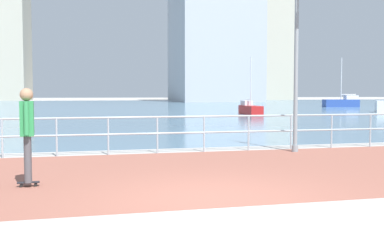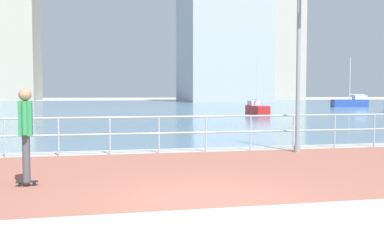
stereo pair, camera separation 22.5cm
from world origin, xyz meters
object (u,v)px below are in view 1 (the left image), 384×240
sailboat_teal (342,102)px  sailboat_gray (250,109)px  lamppost (300,49)px  skateboarder (27,127)px

sailboat_teal → sailboat_gray: (-17.61, -14.97, -0.13)m
lamppost → sailboat_gray: lamppost is taller
sailboat_teal → sailboat_gray: size_ratio=1.30×
skateboarder → sailboat_gray: sailboat_gray is taller
sailboat_teal → sailboat_gray: 23.11m
lamppost → sailboat_teal: (24.59, 37.44, -2.45)m
skateboarder → sailboat_teal: 51.66m
lamppost → skateboarder: bearing=-155.3°
lamppost → sailboat_teal: sailboat_teal is taller
lamppost → sailboat_teal: size_ratio=0.91×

